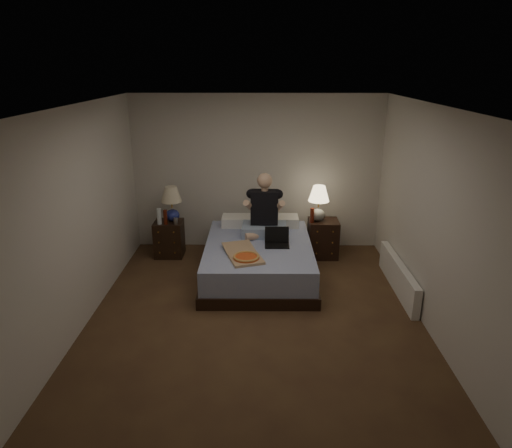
{
  "coord_description": "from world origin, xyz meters",
  "views": [
    {
      "loc": [
        0.07,
        -4.98,
        2.91
      ],
      "look_at": [
        0.0,
        0.9,
        0.85
      ],
      "focal_mm": 32.0,
      "sensor_mm": 36.0,
      "label": 1
    }
  ],
  "objects_px": {
    "soda_can": "(176,221)",
    "pizza_box": "(246,258)",
    "radiator": "(398,276)",
    "laptop": "(277,238)",
    "bed": "(258,260)",
    "beer_bottle_left": "(165,217)",
    "lamp_right": "(319,203)",
    "lamp_left": "(172,204)",
    "nightstand_left": "(169,239)",
    "beer_bottle_right": "(312,215)",
    "water_bottle": "(159,216)",
    "nightstand_right": "(323,239)",
    "person": "(264,205)"
  },
  "relations": [
    {
      "from": "beer_bottle_left",
      "to": "lamp_right",
      "type": "bearing_deg",
      "value": 2.79
    },
    {
      "from": "radiator",
      "to": "pizza_box",
      "type": "bearing_deg",
      "value": -175.21
    },
    {
      "from": "lamp_left",
      "to": "beer_bottle_left",
      "type": "distance_m",
      "value": 0.24
    },
    {
      "from": "lamp_left",
      "to": "pizza_box",
      "type": "bearing_deg",
      "value": -48.54
    },
    {
      "from": "nightstand_right",
      "to": "person",
      "type": "xyz_separation_m",
      "value": [
        -0.93,
        -0.37,
        0.66
      ]
    },
    {
      "from": "beer_bottle_right",
      "to": "radiator",
      "type": "xyz_separation_m",
      "value": [
        1.08,
        -1.07,
        -0.52
      ]
    },
    {
      "from": "lamp_right",
      "to": "water_bottle",
      "type": "distance_m",
      "value": 2.47
    },
    {
      "from": "person",
      "to": "lamp_right",
      "type": "bearing_deg",
      "value": 26.46
    },
    {
      "from": "bed",
      "to": "lamp_right",
      "type": "height_order",
      "value": "lamp_right"
    },
    {
      "from": "beer_bottle_left",
      "to": "radiator",
      "type": "bearing_deg",
      "value": -17.32
    },
    {
      "from": "soda_can",
      "to": "laptop",
      "type": "height_order",
      "value": "laptop"
    },
    {
      "from": "bed",
      "to": "lamp_left",
      "type": "bearing_deg",
      "value": 150.4
    },
    {
      "from": "bed",
      "to": "soda_can",
      "type": "bearing_deg",
      "value": 153.9
    },
    {
      "from": "beer_bottle_left",
      "to": "radiator",
      "type": "height_order",
      "value": "beer_bottle_left"
    },
    {
      "from": "soda_can",
      "to": "pizza_box",
      "type": "bearing_deg",
      "value": -47.2
    },
    {
      "from": "lamp_left",
      "to": "beer_bottle_right",
      "type": "height_order",
      "value": "lamp_left"
    },
    {
      "from": "lamp_right",
      "to": "water_bottle",
      "type": "xyz_separation_m",
      "value": [
        -2.46,
        -0.12,
        -0.18
      ]
    },
    {
      "from": "nightstand_right",
      "to": "lamp_left",
      "type": "height_order",
      "value": "lamp_left"
    },
    {
      "from": "nightstand_right",
      "to": "pizza_box",
      "type": "height_order",
      "value": "nightstand_right"
    },
    {
      "from": "nightstand_right",
      "to": "radiator",
      "type": "xyz_separation_m",
      "value": [
        0.88,
        -1.15,
        -0.1
      ]
    },
    {
      "from": "lamp_left",
      "to": "water_bottle",
      "type": "xyz_separation_m",
      "value": [
        -0.18,
        -0.15,
        -0.16
      ]
    },
    {
      "from": "lamp_left",
      "to": "laptop",
      "type": "height_order",
      "value": "lamp_left"
    },
    {
      "from": "nightstand_right",
      "to": "lamp_left",
      "type": "bearing_deg",
      "value": 178.7
    },
    {
      "from": "soda_can",
      "to": "radiator",
      "type": "distance_m",
      "value": 3.38
    },
    {
      "from": "lamp_left",
      "to": "beer_bottle_right",
      "type": "distance_m",
      "value": 2.19
    },
    {
      "from": "lamp_right",
      "to": "beer_bottle_left",
      "type": "bearing_deg",
      "value": -177.21
    },
    {
      "from": "water_bottle",
      "to": "lamp_right",
      "type": "bearing_deg",
      "value": 2.72
    },
    {
      "from": "nightstand_left",
      "to": "water_bottle",
      "type": "bearing_deg",
      "value": -132.27
    },
    {
      "from": "nightstand_right",
      "to": "beer_bottle_right",
      "type": "distance_m",
      "value": 0.47
    },
    {
      "from": "soda_can",
      "to": "beer_bottle_right",
      "type": "relative_size",
      "value": 0.43
    },
    {
      "from": "nightstand_left",
      "to": "radiator",
      "type": "xyz_separation_m",
      "value": [
        3.33,
        -1.16,
        -0.09
      ]
    },
    {
      "from": "nightstand_left",
      "to": "nightstand_right",
      "type": "xyz_separation_m",
      "value": [
        2.45,
        -0.0,
        0.01
      ]
    },
    {
      "from": "bed",
      "to": "radiator",
      "type": "distance_m",
      "value": 1.95
    },
    {
      "from": "radiator",
      "to": "laptop",
      "type": "bearing_deg",
      "value": 168.25
    },
    {
      "from": "nightstand_right",
      "to": "pizza_box",
      "type": "xyz_separation_m",
      "value": [
        -1.17,
        -1.33,
        0.24
      ]
    },
    {
      "from": "lamp_left",
      "to": "laptop",
      "type": "distance_m",
      "value": 1.85
    },
    {
      "from": "nightstand_left",
      "to": "laptop",
      "type": "height_order",
      "value": "laptop"
    },
    {
      "from": "nightstand_right",
      "to": "soda_can",
      "type": "bearing_deg",
      "value": -177.84
    },
    {
      "from": "beer_bottle_left",
      "to": "water_bottle",
      "type": "bearing_deg",
      "value": -178.91
    },
    {
      "from": "bed",
      "to": "nightstand_right",
      "type": "distance_m",
      "value": 1.25
    },
    {
      "from": "bed",
      "to": "nightstand_left",
      "type": "relative_size",
      "value": 3.49
    },
    {
      "from": "soda_can",
      "to": "nightstand_left",
      "type": "bearing_deg",
      "value": 142.94
    },
    {
      "from": "nightstand_right",
      "to": "radiator",
      "type": "relative_size",
      "value": 0.38
    },
    {
      "from": "water_bottle",
      "to": "radiator",
      "type": "xyz_separation_m",
      "value": [
        3.43,
        -1.04,
        -0.5
      ]
    },
    {
      "from": "nightstand_left",
      "to": "pizza_box",
      "type": "xyz_separation_m",
      "value": [
        1.27,
        -1.33,
        0.25
      ]
    },
    {
      "from": "nightstand_right",
      "to": "person",
      "type": "bearing_deg",
      "value": -158.57
    },
    {
      "from": "soda_can",
      "to": "person",
      "type": "distance_m",
      "value": 1.44
    },
    {
      "from": "lamp_left",
      "to": "beer_bottle_left",
      "type": "xyz_separation_m",
      "value": [
        -0.08,
        -0.15,
        -0.17
      ]
    },
    {
      "from": "beer_bottle_left",
      "to": "pizza_box",
      "type": "xyz_separation_m",
      "value": [
        1.29,
        -1.21,
        -0.15
      ]
    },
    {
      "from": "beer_bottle_left",
      "to": "laptop",
      "type": "xyz_separation_m",
      "value": [
        1.7,
        -0.7,
        -0.07
      ]
    }
  ]
}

